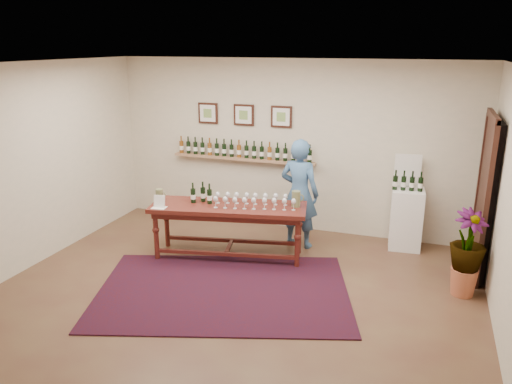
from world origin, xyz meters
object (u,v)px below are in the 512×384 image
(person, at_px, (299,194))
(potted_plant, at_px, (467,253))
(tasting_table, at_px, (228,213))
(display_pedestal, at_px, (406,219))

(person, bearing_deg, potted_plant, 169.19)
(potted_plant, bearing_deg, person, 159.85)
(tasting_table, distance_m, person, 1.15)
(tasting_table, height_order, display_pedestal, display_pedestal)
(potted_plant, distance_m, person, 2.51)
(tasting_table, xyz_separation_m, person, (0.86, 0.74, 0.17))
(display_pedestal, xyz_separation_m, person, (-1.56, -0.47, 0.38))
(display_pedestal, relative_size, person, 0.55)
(tasting_table, height_order, person, person)
(tasting_table, height_order, potted_plant, potted_plant)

